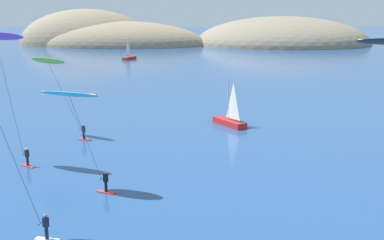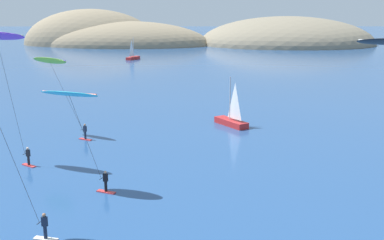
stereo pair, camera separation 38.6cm
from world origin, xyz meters
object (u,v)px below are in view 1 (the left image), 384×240
sailboat_far (130,57)px  kitesurfer_cyan (72,101)px  kitesurfer_lime (51,68)px  sailboat_near (228,120)px

sailboat_far → kitesurfer_cyan: bearing=-86.6°
kitesurfer_lime → sailboat_near: bearing=12.4°
kitesurfer_lime → sailboat_far: bearing=89.8°
kitesurfer_lime → kitesurfer_cyan: bearing=-70.3°
sailboat_near → sailboat_far: same height
kitesurfer_cyan → kitesurfer_lime: bearing=109.7°
sailboat_near → sailboat_far: bearing=105.1°
sailboat_near → kitesurfer_cyan: (-13.45, -19.87, 6.20)m
sailboat_far → kitesurfer_cyan: size_ratio=0.74×
sailboat_near → kitesurfer_cyan: size_ratio=0.74×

